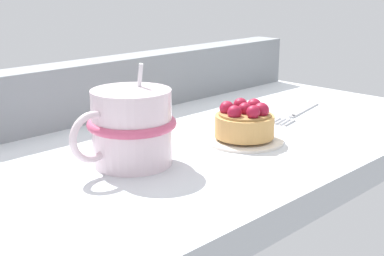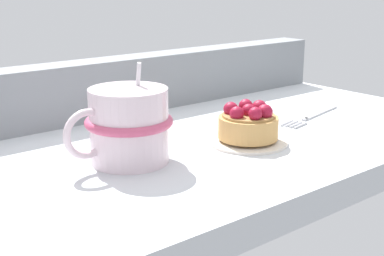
{
  "view_description": "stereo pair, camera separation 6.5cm",
  "coord_description": "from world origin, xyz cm",
  "px_view_note": "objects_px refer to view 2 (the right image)",
  "views": [
    {
      "loc": [
        -46.96,
        -47.7,
        20.91
      ],
      "look_at": [
        -2.83,
        -3.7,
        3.01
      ],
      "focal_mm": 50.35,
      "sensor_mm": 36.0,
      "label": 1
    },
    {
      "loc": [
        -42.15,
        -52.04,
        20.91
      ],
      "look_at": [
        -2.83,
        -3.7,
        3.01
      ],
      "focal_mm": 50.35,
      "sensor_mm": 36.0,
      "label": 2
    }
  ],
  "objects_px": {
    "raspberry_tart": "(248,123)",
    "dessert_fork": "(312,115)",
    "dessert_plate": "(248,141)",
    "coffee_mug": "(128,125)"
  },
  "relations": [
    {
      "from": "coffee_mug",
      "to": "dessert_fork",
      "type": "relative_size",
      "value": 0.86
    },
    {
      "from": "dessert_plate",
      "to": "dessert_fork",
      "type": "bearing_deg",
      "value": 10.13
    },
    {
      "from": "dessert_plate",
      "to": "coffee_mug",
      "type": "xyz_separation_m",
      "value": [
        -0.16,
        0.04,
        0.04
      ]
    },
    {
      "from": "dessert_plate",
      "to": "dessert_fork",
      "type": "distance_m",
      "value": 0.17
    },
    {
      "from": "raspberry_tart",
      "to": "dessert_fork",
      "type": "height_order",
      "value": "raspberry_tart"
    },
    {
      "from": "raspberry_tart",
      "to": "coffee_mug",
      "type": "relative_size",
      "value": 0.58
    },
    {
      "from": "coffee_mug",
      "to": "dessert_fork",
      "type": "height_order",
      "value": "coffee_mug"
    },
    {
      "from": "raspberry_tart",
      "to": "dessert_plate",
      "type": "bearing_deg",
      "value": -168.2
    },
    {
      "from": "dessert_plate",
      "to": "coffee_mug",
      "type": "distance_m",
      "value": 0.17
    },
    {
      "from": "dessert_plate",
      "to": "dessert_fork",
      "type": "xyz_separation_m",
      "value": [
        0.17,
        0.03,
        -0.0
      ]
    }
  ]
}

